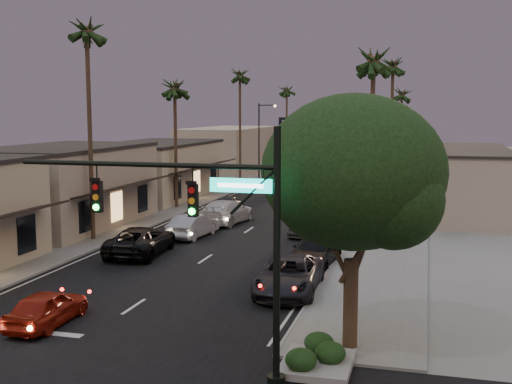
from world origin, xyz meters
The scene contains 31 objects.
ground centered at (0.00, 40.00, 0.00)m, with size 200.00×200.00×0.00m, color slate.
road centered at (0.00, 45.00, 0.00)m, with size 14.00×120.00×0.02m, color black.
sidewalk_left centered at (-9.50, 52.00, 0.06)m, with size 5.00×92.00×0.12m, color slate.
sidewalk_right centered at (9.50, 52.00, 0.06)m, with size 5.00×92.00×0.12m, color slate.
storefront_mid centered at (-13.00, 26.00, 2.75)m, with size 8.00×14.00×5.50m, color gray.
storefront_far centered at (-13.00, 42.00, 2.50)m, with size 8.00×16.00×5.00m, color tan.
storefront_dist centered at (-13.00, 65.00, 3.00)m, with size 8.00×20.00×6.00m, color gray.
building_right centered at (14.00, 40.00, 2.50)m, with size 8.00×18.00×5.00m, color gray.
traffic_signal centered at (5.69, 4.00, 5.08)m, with size 8.51×0.22×7.80m.
corner_tree centered at (9.48, 7.45, 5.98)m, with size 6.20×6.20×8.80m.
planter centered at (8.60, 5.50, 0.00)m, with size 2.20×2.60×0.24m, color gray.
arch centered at (0.00, 70.00, 5.53)m, with size 15.20×0.40×7.27m.
streetlight_right centered at (6.92, 45.00, 5.33)m, with size 2.13×0.30×9.00m.
streetlight_left centered at (-6.92, 58.00, 5.33)m, with size 2.13×0.30×9.00m.
palm_lb centered at (-8.60, 22.00, 13.39)m, with size 3.20×3.20×15.20m.
palm_lc centered at (-8.60, 36.00, 10.47)m, with size 3.20×3.20×12.20m.
palm_ld centered at (-8.60, 55.00, 12.42)m, with size 3.20×3.20×14.20m.
palm_ra centered at (8.60, 24.00, 11.44)m, with size 3.20×3.20×13.20m.
palm_rb centered at (8.60, 44.00, 12.42)m, with size 3.20×3.20×14.20m.
palm_rc centered at (8.60, 64.00, 10.47)m, with size 3.20×3.20×12.20m.
palm_far centered at (-8.30, 78.00, 11.44)m, with size 3.20×3.20×13.20m.
oncoming_red centered at (-2.19, 7.00, 0.70)m, with size 1.65×4.10×1.40m, color maroon.
oncoming_pickup centered at (-3.93, 19.12, 0.82)m, with size 2.72×5.90×1.64m, color black.
oncoming_silver centered at (-2.83, 24.62, 0.78)m, with size 1.64×4.72×1.55m, color gray.
oncoming_white centered at (-2.29, 30.12, 0.87)m, with size 2.45×6.02×1.75m, color silver.
oncoming_dgrey centered at (-3.78, 35.62, 0.68)m, with size 1.60×3.97×1.35m, color black.
oncoming_grey_far centered at (-2.41, 54.34, 0.80)m, with size 1.69×4.84×1.59m, color #57575D.
curbside_near centered at (5.89, 13.80, 0.80)m, with size 2.65×5.75×1.60m, color black.
curbside_black centered at (6.12, 19.30, 0.76)m, with size 2.14×5.27×1.53m, color black.
curbside_grey centered at (4.34, 27.42, 0.82)m, with size 1.93×4.79×1.63m, color #434347.
curbside_far centered at (6.20, 47.74, 0.68)m, with size 1.45×4.15×1.37m, color black.
Camera 1 is at (11.81, -14.00, 8.26)m, focal length 45.00 mm.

